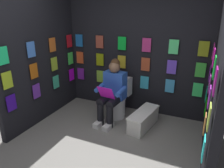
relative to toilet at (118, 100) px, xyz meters
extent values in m
cube|color=black|center=(-0.18, -0.45, 0.83)|extent=(2.97, 0.10, 2.32)
cube|color=#712299|center=(1.07, -0.37, 0.32)|extent=(0.17, 0.01, 0.26)
cube|color=#84B935|center=(0.57, -0.37, 0.32)|extent=(0.17, 0.01, 0.26)
cube|color=#C83C7C|center=(0.07, -0.37, 0.32)|extent=(0.17, 0.01, 0.26)
cube|color=#2C9CBC|center=(-0.43, -0.37, 0.32)|extent=(0.17, 0.01, 0.26)
cube|color=#3A9CD8|center=(-0.93, -0.37, 0.32)|extent=(0.17, 0.01, 0.26)
cube|color=#34DD65|center=(-1.43, -0.37, 0.32)|extent=(0.17, 0.01, 0.26)
cube|color=#DF4D26|center=(1.07, -0.37, 0.69)|extent=(0.17, 0.01, 0.26)
cube|color=#919F0F|center=(0.57, -0.37, 0.69)|extent=(0.17, 0.01, 0.26)
cube|color=gold|center=(0.07, -0.37, 0.69)|extent=(0.17, 0.01, 0.26)
cube|color=#AE4524|center=(-0.43, -0.37, 0.69)|extent=(0.17, 0.01, 0.26)
cube|color=#6440D8|center=(-0.93, -0.37, 0.69)|extent=(0.17, 0.01, 0.26)
cube|color=green|center=(-1.43, -0.37, 0.69)|extent=(0.17, 0.01, 0.26)
cube|color=#1B63B1|center=(1.07, -0.37, 1.07)|extent=(0.17, 0.01, 0.26)
cube|color=#9B4231|center=(0.57, -0.37, 1.07)|extent=(0.17, 0.01, 0.26)
cube|color=green|center=(0.07, -0.37, 1.07)|extent=(0.17, 0.01, 0.26)
cube|color=#B92C74|center=(-0.43, -0.37, 1.07)|extent=(0.17, 0.01, 0.26)
cube|color=#4FED82|center=(-0.93, -0.37, 1.07)|extent=(0.17, 0.01, 0.26)
cube|color=olive|center=(-1.43, -0.37, 1.07)|extent=(0.17, 0.01, 0.26)
cube|color=black|center=(-1.66, 0.61, 0.83)|extent=(0.10, 2.02, 2.32)
cube|color=#12B184|center=(-1.58, -0.22, 0.32)|extent=(0.01, 0.17, 0.26)
cube|color=#12A308|center=(-1.58, 0.33, 0.32)|extent=(0.01, 0.17, 0.26)
cube|color=#DA8A3D|center=(-1.58, 0.88, 0.32)|extent=(0.01, 0.17, 0.26)
cube|color=#28EFEF|center=(-1.58, 1.43, 0.32)|extent=(0.01, 0.17, 0.26)
cube|color=#651C8D|center=(-1.58, -0.22, 0.69)|extent=(0.01, 0.17, 0.26)
cube|color=#BC39C0|center=(-1.58, 0.33, 0.69)|extent=(0.01, 0.17, 0.26)
cube|color=#B531D0|center=(-1.58, 0.88, 0.69)|extent=(0.01, 0.17, 0.26)
cube|color=#C3E24F|center=(-1.58, 1.43, 0.69)|extent=(0.01, 0.17, 0.26)
cube|color=#D52E9D|center=(-1.58, -0.22, 1.07)|extent=(0.01, 0.17, 0.26)
cube|color=#EE1AB0|center=(-1.58, 0.33, 1.07)|extent=(0.01, 0.17, 0.26)
cube|color=#1BD139|center=(-1.58, 0.88, 1.07)|extent=(0.01, 0.17, 0.26)
cube|color=#AA188E|center=(-1.58, 1.43, 1.07)|extent=(0.01, 0.17, 0.26)
cube|color=black|center=(1.30, 0.61, 0.83)|extent=(0.10, 2.02, 2.32)
cube|color=#361098|center=(1.22, 1.43, 0.32)|extent=(0.01, 0.17, 0.26)
cube|color=purple|center=(1.22, 0.88, 0.32)|extent=(0.01, 0.17, 0.26)
cube|color=#3BBD92|center=(1.22, 0.33, 0.32)|extent=(0.01, 0.17, 0.26)
cube|color=#CC0EEC|center=(1.22, -0.22, 0.32)|extent=(0.01, 0.17, 0.26)
cube|color=#A5C426|center=(1.22, 1.43, 0.69)|extent=(0.01, 0.17, 0.26)
cube|color=#C15F16|center=(1.22, 0.88, 0.69)|extent=(0.01, 0.17, 0.26)
cube|color=#A9C833|center=(1.22, 0.33, 0.69)|extent=(0.01, 0.17, 0.26)
cube|color=#3BE050|center=(1.22, -0.22, 0.69)|extent=(0.01, 0.17, 0.26)
cube|color=#1FD77A|center=(1.22, 1.43, 1.07)|extent=(0.01, 0.17, 0.26)
cube|color=#447CDC|center=(1.22, 0.88, 1.07)|extent=(0.01, 0.17, 0.26)
cube|color=#CF6526|center=(1.22, 0.33, 1.07)|extent=(0.01, 0.17, 0.26)
cube|color=red|center=(1.22, -0.22, 1.07)|extent=(0.01, 0.17, 0.26)
cylinder|color=white|center=(0.01, 0.08, -0.13)|extent=(0.38, 0.38, 0.40)
cylinder|color=white|center=(0.01, 0.08, 0.09)|extent=(0.41, 0.41, 0.02)
cube|color=white|center=(-0.02, -0.18, 0.25)|extent=(0.40, 0.22, 0.36)
cylinder|color=white|center=(-0.01, -0.09, 0.25)|extent=(0.39, 0.10, 0.39)
cube|color=blue|center=(0.01, 0.11, 0.36)|extent=(0.42, 0.26, 0.52)
sphere|color=brown|center=(0.01, 0.14, 0.71)|extent=(0.21, 0.21, 0.21)
sphere|color=#472D19|center=(0.01, 0.11, 0.78)|extent=(0.17, 0.17, 0.17)
cylinder|color=black|center=(-0.07, 0.32, 0.11)|extent=(0.19, 0.41, 0.15)
cylinder|color=black|center=(0.13, 0.30, 0.11)|extent=(0.19, 0.41, 0.15)
cylinder|color=black|center=(-0.06, 0.49, -0.11)|extent=(0.12, 0.12, 0.42)
cylinder|color=black|center=(0.14, 0.48, -0.11)|extent=(0.12, 0.12, 0.42)
cube|color=white|center=(-0.05, 0.55, -0.28)|extent=(0.13, 0.27, 0.09)
cube|color=white|center=(0.15, 0.54, -0.28)|extent=(0.13, 0.27, 0.09)
cylinder|color=blue|center=(-0.19, 0.31, 0.33)|extent=(0.11, 0.32, 0.13)
cylinder|color=blue|center=(0.24, 0.27, 0.33)|extent=(0.11, 0.32, 0.13)
cube|color=#DD19CC|center=(0.04, 0.45, 0.32)|extent=(0.31, 0.16, 0.23)
cube|color=white|center=(-0.61, 0.24, -0.18)|extent=(0.39, 0.80, 0.29)
cube|color=white|center=(-0.61, 0.24, -0.03)|extent=(0.41, 0.83, 0.03)
camera|label=1|loc=(-1.45, 3.51, 1.70)|focal=33.36mm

